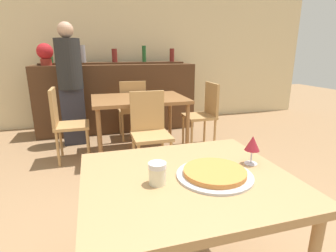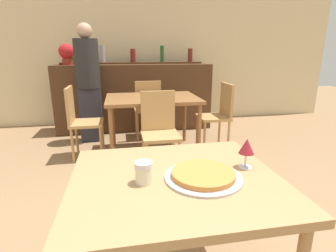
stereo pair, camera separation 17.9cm
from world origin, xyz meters
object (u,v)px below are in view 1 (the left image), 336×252
(chair_far_side_back, at_px, (132,106))
(chair_far_side_left, at_px, (64,120))
(chair_far_side_right, at_px, (205,111))
(pizza_tray, at_px, (215,173))
(person_standing, at_px, (71,81))
(potted_plant, at_px, (45,53))
(chair_far_side_front, at_px, (150,127))
(wine_glass, at_px, (252,144))
(cheese_shaker, at_px, (157,173))

(chair_far_side_back, distance_m, chair_far_side_left, 1.10)
(chair_far_side_right, bearing_deg, pizza_tray, -23.04)
(person_standing, height_order, potted_plant, person_standing)
(chair_far_side_front, distance_m, wine_glass, 1.60)
(pizza_tray, height_order, person_standing, person_standing)
(chair_far_side_front, xyz_separation_m, chair_far_side_back, (-0.00, 1.21, 0.00))
(pizza_tray, relative_size, potted_plant, 1.14)
(chair_far_side_left, bearing_deg, wine_glass, -151.94)
(person_standing, bearing_deg, chair_far_side_left, -96.20)
(wine_glass, bearing_deg, pizza_tray, -162.38)
(chair_far_side_left, distance_m, potted_plant, 1.44)
(chair_far_side_back, relative_size, person_standing, 0.53)
(chair_far_side_front, distance_m, chair_far_side_back, 1.21)
(pizza_tray, bearing_deg, wine_glass, 17.62)
(chair_far_side_right, relative_size, wine_glass, 5.70)
(person_standing, bearing_deg, wine_glass, -68.94)
(pizza_tray, xyz_separation_m, wine_glass, (0.26, 0.08, 0.10))
(chair_far_side_left, height_order, potted_plant, potted_plant)
(pizza_tray, height_order, potted_plant, potted_plant)
(chair_far_side_back, height_order, person_standing, person_standing)
(chair_far_side_left, relative_size, pizza_tray, 2.42)
(person_standing, relative_size, wine_glass, 10.70)
(pizza_tray, xyz_separation_m, person_standing, (-0.82, 2.88, 0.18))
(chair_far_side_right, xyz_separation_m, pizza_tray, (-0.95, -2.23, 0.22))
(chair_far_side_right, height_order, potted_plant, potted_plant)
(chair_far_side_back, height_order, pizza_tray, chair_far_side_back)
(chair_far_side_right, bearing_deg, chair_far_side_left, -90.00)
(chair_far_side_front, xyz_separation_m, pizza_tray, (-0.03, -1.63, 0.22))
(chair_far_side_back, bearing_deg, cheese_shaker, 83.62)
(chair_far_side_front, height_order, chair_far_side_right, same)
(pizza_tray, relative_size, wine_glass, 2.35)
(chair_far_side_left, relative_size, wine_glass, 5.70)
(chair_far_side_front, bearing_deg, pizza_tray, -91.06)
(cheese_shaker, bearing_deg, chair_far_side_left, 105.17)
(chair_far_side_front, bearing_deg, wine_glass, -81.65)
(chair_far_side_left, xyz_separation_m, chair_far_side_right, (1.84, 0.00, 0.00))
(pizza_tray, relative_size, person_standing, 0.22)
(potted_plant, bearing_deg, cheese_shaker, -75.31)
(chair_far_side_back, xyz_separation_m, person_standing, (-0.85, 0.04, 0.40))
(wine_glass, height_order, potted_plant, potted_plant)
(chair_far_side_back, xyz_separation_m, cheese_shaker, (-0.32, -2.83, 0.26))
(chair_far_side_front, xyz_separation_m, chair_far_side_right, (0.92, 0.60, 0.00))
(chair_far_side_left, xyz_separation_m, cheese_shaker, (0.60, -2.22, 0.26))
(person_standing, relative_size, potted_plant, 5.19)
(chair_far_side_right, bearing_deg, cheese_shaker, -29.05)
(chair_far_side_back, distance_m, pizza_tray, 2.84)
(chair_far_side_right, relative_size, cheese_shaker, 8.68)
(chair_far_side_right, height_order, cheese_shaker, chair_far_side_right)
(chair_far_side_right, bearing_deg, wine_glass, -17.84)
(cheese_shaker, xyz_separation_m, wine_glass, (0.54, 0.07, 0.06))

